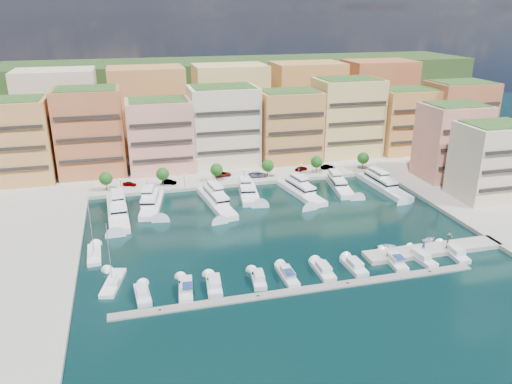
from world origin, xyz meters
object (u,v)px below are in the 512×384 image
yacht_6 (382,184)px  yacht_3 (248,192)px  tree_4 (317,162)px  cruiser_5 (323,270)px  yacht_4 (300,191)px  car_2 (223,174)px  yacht_2 (216,200)px  cruiser_9 (454,253)px  lamppost_0 (121,183)px  tree_3 (268,166)px  cruiser_0 (143,295)px  tree_5 (363,158)px  car_5 (328,167)px  car_1 (169,182)px  cruiser_2 (214,285)px  tender_3 (450,234)px  lamppost_3 (301,168)px  cruiser_3 (258,279)px  lamppost_2 (244,173)px  car_3 (258,175)px  yacht_1 (152,203)px  tree_1 (163,174)px  cruiser_1 (186,289)px  car_0 (129,184)px  cruiser_8 (420,257)px  person_1 (447,241)px  tree_0 (106,178)px  cruiser_7 (394,261)px  person_0 (424,245)px  cruiser_4 (287,275)px  cruiser_6 (354,266)px  tender_2 (429,240)px  lamppost_4 (355,164)px  sailboat_1 (94,255)px  car_4 (301,168)px  lamppost_1 (184,178)px  sailboat_0 (113,283)px  tender_1 (396,248)px

yacht_6 → yacht_3: bearing=175.0°
tree_4 → cruiser_5: size_ratio=0.70×
yacht_4 → car_2: size_ratio=4.12×
yacht_2 → cruiser_9: bearing=-43.7°
lamppost_0 → yacht_2: size_ratio=0.17×
tree_3 → cruiser_0: 71.05m
tree_5 → car_5: 11.68m
yacht_4 → car_1: yacht_4 is taller
cruiser_2 → tender_3: cruiser_2 is taller
lamppost_3 → car_1: bearing=175.0°
tender_3 → cruiser_3: bearing=82.3°
lamppost_2 → car_3: 6.25m
car_5 → car_3: bearing=100.7°
lamppost_3 → yacht_4: size_ratio=0.19×
yacht_1 → cruiser_2: (8.95, -44.86, -0.54)m
tree_1 → car_2: (18.75, 4.38, -3.01)m
cruiser_1 → car_0: bearing=98.3°
cruiser_8 → person_1: size_ratio=5.86×
tree_0 → yacht_1: tree_0 is taller
lamppost_2 → yacht_6: size_ratio=0.18×
lamppost_2 → yacht_6: 41.20m
cruiser_8 → car_0: bearing=134.0°
cruiser_7 → tree_5: bearing=70.2°
yacht_6 → cruiser_5: bearing=-130.0°
yacht_1 → person_0: (55.68, -42.27, 0.85)m
yacht_4 → tender_3: (24.71, -35.12, -0.64)m
tree_4 → tender_3: (14.32, -49.44, -4.29)m
tree_3 → cruiser_4: tree_3 is taller
cruiser_6 → tender_3: (28.44, 8.65, -0.09)m
yacht_2 → cruiser_4: bearing=-81.2°
tree_1 → car_1: bearing=33.6°
cruiser_7 → cruiser_4: bearing=-180.0°
cruiser_7 → cruiser_2: bearing=180.0°
cruiser_4 → person_1: person_1 is taller
car_2 → car_5: car_5 is taller
yacht_2 → tender_2: (43.32, -35.29, -0.83)m
cruiser_4 → cruiser_9: (38.05, 0.02, -0.02)m
lamppost_4 → yacht_4: bearing=-151.8°
lamppost_4 → yacht_3: yacht_3 is taller
sailboat_1 → cruiser_7: bearing=-17.4°
lamppost_0 → car_4: lamppost_0 is taller
lamppost_1 → sailboat_0: (-20.03, -49.83, -3.52)m
tree_0 → cruiser_7: size_ratio=0.65×
tender_1 → tender_2: bearing=-91.0°
yacht_1 → car_2: bearing=37.5°
lamppost_1 → sailboat_1: sailboat_1 is taller
cruiser_9 → car_4: 63.22m
cruiser_7 → sailboat_1: bearing=162.6°
lamppost_3 → yacht_3: size_ratio=0.26×
lamppost_0 → cruiser_0: 55.97m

